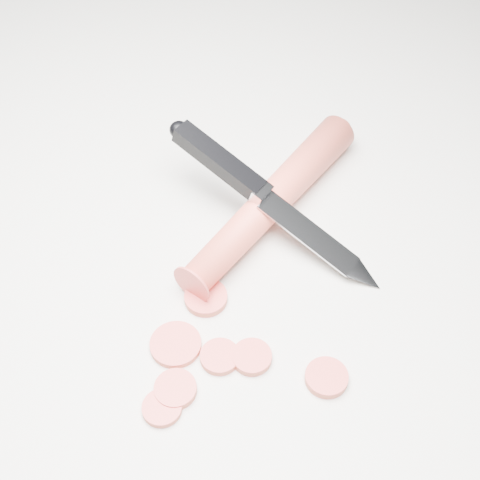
# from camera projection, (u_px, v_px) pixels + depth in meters

# --- Properties ---
(ground) EXTENTS (2.40, 2.40, 0.00)m
(ground) POSITION_uv_depth(u_px,v_px,m) (214.00, 295.00, 0.54)
(ground) COLOR beige
(ground) RESTS_ON ground
(carrot) EXTENTS (0.13, 0.22, 0.03)m
(carrot) POSITION_uv_depth(u_px,v_px,m) (272.00, 200.00, 0.59)
(carrot) COLOR #DB4434
(carrot) RESTS_ON ground
(carrot_slice_0) EXTENTS (0.03, 0.03, 0.01)m
(carrot_slice_0) POSITION_uv_depth(u_px,v_px,m) (175.00, 389.00, 0.49)
(carrot_slice_0) COLOR #CE3B36
(carrot_slice_0) RESTS_ON ground
(carrot_slice_1) EXTENTS (0.03, 0.03, 0.01)m
(carrot_slice_1) POSITION_uv_depth(u_px,v_px,m) (220.00, 357.00, 0.50)
(carrot_slice_1) COLOR #CE3B36
(carrot_slice_1) RESTS_ON ground
(carrot_slice_2) EXTENTS (0.04, 0.04, 0.01)m
(carrot_slice_2) POSITION_uv_depth(u_px,v_px,m) (176.00, 344.00, 0.51)
(carrot_slice_2) COLOR #CE3B36
(carrot_slice_2) RESTS_ON ground
(carrot_slice_3) EXTENTS (0.03, 0.03, 0.01)m
(carrot_slice_3) POSITION_uv_depth(u_px,v_px,m) (162.00, 408.00, 0.48)
(carrot_slice_3) COLOR #CE3B36
(carrot_slice_3) RESTS_ON ground
(carrot_slice_4) EXTENTS (0.03, 0.03, 0.01)m
(carrot_slice_4) POSITION_uv_depth(u_px,v_px,m) (327.00, 378.00, 0.49)
(carrot_slice_4) COLOR #CE3B36
(carrot_slice_4) RESTS_ON ground
(carrot_slice_5) EXTENTS (0.03, 0.03, 0.01)m
(carrot_slice_5) POSITION_uv_depth(u_px,v_px,m) (206.00, 298.00, 0.54)
(carrot_slice_5) COLOR #CE3B36
(carrot_slice_5) RESTS_ON ground
(carrot_slice_6) EXTENTS (0.03, 0.03, 0.01)m
(carrot_slice_6) POSITION_uv_depth(u_px,v_px,m) (252.00, 357.00, 0.50)
(carrot_slice_6) COLOR #CE3B36
(carrot_slice_6) RESTS_ON ground
(kitchen_knife) EXTENTS (0.21, 0.12, 0.07)m
(kitchen_knife) POSITION_uv_depth(u_px,v_px,m) (274.00, 200.00, 0.56)
(kitchen_knife) COLOR #BBBDC2
(kitchen_knife) RESTS_ON ground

